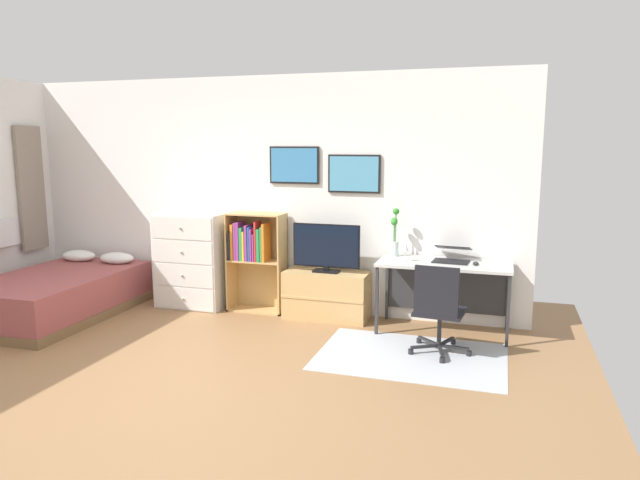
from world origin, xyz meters
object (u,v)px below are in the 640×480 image
at_px(office_chair, 438,307).
at_px(laptop, 452,255).
at_px(wine_glass, 405,248).
at_px(desk, 445,273).
at_px(bamboo_vase, 395,235).
at_px(bookshelf, 253,252).
at_px(television, 326,248).
at_px(dresser, 191,260).
at_px(tv_stand, 327,295).
at_px(computer_mouse, 476,263).
at_px(bed, 58,294).

distance_m(office_chair, laptop, 0.87).
bearing_deg(wine_glass, desk, 19.60).
bearing_deg(bamboo_vase, wine_glass, -56.95).
bearing_deg(desk, bookshelf, 178.13).
bearing_deg(television, dresser, 179.76).
bearing_deg(bookshelf, television, -4.31).
xyz_separation_m(dresser, office_chair, (2.99, -0.79, -0.10)).
xyz_separation_m(bookshelf, tv_stand, (0.90, -0.05, -0.42)).
height_order(office_chair, computer_mouse, office_chair).
bearing_deg(dresser, laptop, 0.20).
bearing_deg(computer_mouse, desk, 159.29).
bearing_deg(bamboo_vase, computer_mouse, -14.25).
bearing_deg(tv_stand, laptop, -0.20).
height_order(television, wine_glass, television).
height_order(bookshelf, laptop, bookshelf).
distance_m(tv_stand, laptop, 1.45).
xyz_separation_m(bookshelf, television, (0.90, -0.07, 0.11)).
distance_m(computer_mouse, wine_glass, 0.71).
bearing_deg(computer_mouse, laptop, 150.66).
relative_size(tv_stand, television, 1.23).
distance_m(desk, office_chair, 0.79).
distance_m(bed, wine_glass, 3.95).
distance_m(desk, bamboo_vase, 0.66).
bearing_deg(bookshelf, desk, -1.87).
distance_m(bed, office_chair, 4.27).
relative_size(laptop, wine_glass, 2.30).
bearing_deg(bookshelf, office_chair, -20.97).
xyz_separation_m(bookshelf, wine_glass, (1.80, -0.21, 0.18)).
xyz_separation_m(bed, computer_mouse, (4.55, 0.66, 0.51)).
distance_m(desk, wine_glass, 0.49).
relative_size(tv_stand, office_chair, 1.09).
bearing_deg(wine_glass, bookshelf, 173.29).
height_order(office_chair, laptop, laptop).
height_order(television, desk, television).
bearing_deg(laptop, wine_glass, -156.13).
relative_size(dresser, tv_stand, 1.20).
relative_size(dresser, desk, 0.84).
bearing_deg(laptop, tv_stand, -175.69).
height_order(bookshelf, tv_stand, bookshelf).
relative_size(desk, office_chair, 1.55).
bearing_deg(bed, bookshelf, 21.40).
relative_size(bamboo_vase, wine_glass, 2.89).
bearing_deg(tv_stand, desk, -1.14).
height_order(desk, laptop, laptop).
height_order(computer_mouse, wine_glass, wine_glass).
xyz_separation_m(dresser, bookshelf, (0.78, 0.06, 0.13)).
height_order(bed, desk, desk).
xyz_separation_m(dresser, desk, (2.97, -0.01, 0.05)).
distance_m(bookshelf, desk, 2.19).
bearing_deg(office_chair, dresser, 170.78).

